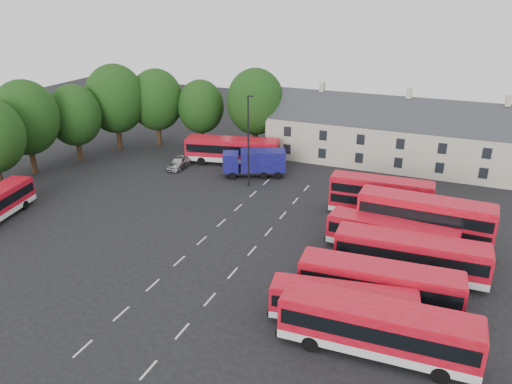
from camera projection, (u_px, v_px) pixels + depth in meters
ground at (191, 250)px, 43.95m from camera, size 140.00×140.00×0.00m
lane_markings at (226, 246)px, 44.76m from camera, size 5.15×33.80×0.01m
treeline at (123, 109)px, 65.32m from camera, size 29.92×32.59×12.01m
terrace_houses at (404, 137)px, 63.07m from camera, size 35.70×7.13×10.06m
bus_row_a at (378, 326)px, 30.87m from camera, size 12.29×3.25×3.45m
bus_row_b at (343, 302)px, 33.84m from camera, size 10.11×3.88×2.79m
bus_row_c at (380, 282)px, 35.67m from camera, size 11.63×3.42×3.25m
bus_row_d at (411, 253)px, 39.44m from camera, size 11.91×3.24×3.34m
bus_row_e at (391, 235)px, 42.62m from camera, size 11.05×3.49×3.07m
bus_dd_south at (424, 220)px, 43.57m from camera, size 11.48×2.95×4.68m
bus_dd_north at (381, 195)px, 49.55m from camera, size 10.05×2.75×4.08m
bus_north at (232, 149)px, 64.70m from camera, size 12.37×5.26×3.41m
box_truck at (255, 162)px, 60.46m from camera, size 7.82×5.21×3.29m
silver_car at (179, 162)px, 63.66m from camera, size 1.93×4.47×1.50m
lamppost at (249, 139)px, 56.03m from camera, size 0.73×0.29×10.63m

